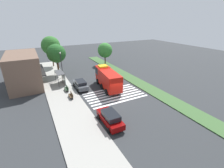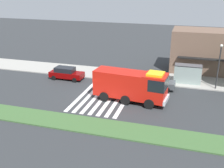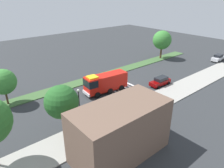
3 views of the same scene
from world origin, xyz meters
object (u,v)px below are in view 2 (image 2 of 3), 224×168
(fire_truck, at_px, (133,85))
(parked_car_east, at_px, (155,82))
(bench_west_of_shelter, at_px, (134,75))
(bench_near_shelter, at_px, (157,77))
(street_lamp, at_px, (219,63))
(parked_car_mid, at_px, (66,73))
(bus_stop_shelter, at_px, (188,71))

(fire_truck, bearing_deg, parked_car_east, 73.37)
(parked_car_east, xyz_separation_m, bench_west_of_shelter, (-3.34, 2.67, -0.26))
(parked_car_east, bearing_deg, bench_west_of_shelter, 142.42)
(parked_car_east, height_order, bench_near_shelter, parked_car_east)
(street_lamp, bearing_deg, parked_car_mid, -174.83)
(fire_truck, bearing_deg, parked_car_mid, 161.66)
(bus_stop_shelter, xyz_separation_m, street_lamp, (3.58, -0.87, 1.65))
(bus_stop_shelter, distance_m, street_lamp, 4.03)
(bus_stop_shelter, distance_m, bench_west_of_shelter, 7.29)
(bus_stop_shelter, bearing_deg, street_lamp, -13.66)
(parked_car_east, distance_m, street_lamp, 8.09)
(bus_stop_shelter, relative_size, bench_west_of_shelter, 2.19)
(parked_car_east, distance_m, bus_stop_shelter, 4.79)
(parked_car_east, relative_size, bench_west_of_shelter, 3.02)
(bench_near_shelter, height_order, street_lamp, street_lamp)
(parked_car_mid, bearing_deg, bus_stop_shelter, 10.25)
(fire_truck, relative_size, bench_west_of_shelter, 5.39)
(street_lamp, bearing_deg, bench_west_of_shelter, 175.38)
(bench_near_shelter, distance_m, bench_west_of_shelter, 3.18)
(bus_stop_shelter, height_order, street_lamp, street_lamp)
(bus_stop_shelter, relative_size, street_lamp, 0.61)
(bus_stop_shelter, bearing_deg, parked_car_east, -145.20)
(parked_car_mid, distance_m, bus_stop_shelter, 16.57)
(fire_truck, xyz_separation_m, bus_stop_shelter, (5.79, 7.39, -0.14))
(bench_west_of_shelter, bearing_deg, parked_car_mid, -163.74)
(parked_car_mid, xyz_separation_m, bus_stop_shelter, (16.32, 2.67, 1.01))
(bench_near_shelter, bearing_deg, parked_car_east, -86.54)
(parked_car_east, relative_size, street_lamp, 0.85)
(parked_car_mid, height_order, bench_west_of_shelter, parked_car_mid)
(fire_truck, relative_size, bus_stop_shelter, 2.46)
(parked_car_east, bearing_deg, bus_stop_shelter, 35.86)
(parked_car_east, distance_m, bench_near_shelter, 2.69)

